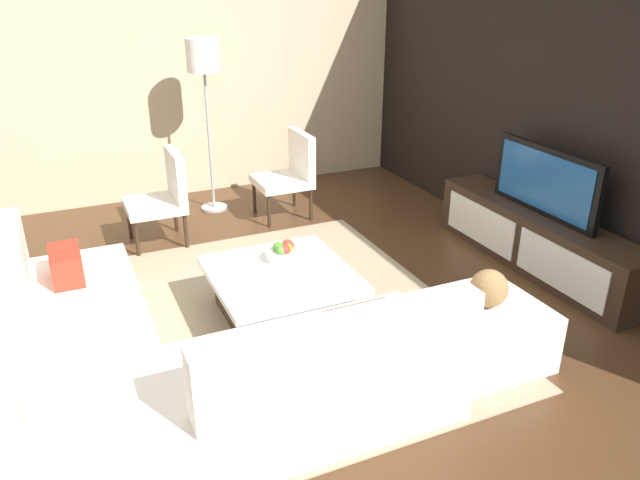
% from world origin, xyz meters
% --- Properties ---
extents(ground_plane, '(14.00, 14.00, 0.00)m').
position_xyz_m(ground_plane, '(0.00, 0.00, 0.00)').
color(ground_plane, '#4C301C').
extents(feature_wall_back, '(6.40, 0.12, 2.80)m').
position_xyz_m(feature_wall_back, '(0.00, 2.70, 1.40)').
color(feature_wall_back, black).
rests_on(feature_wall_back, ground).
extents(side_wall_left, '(0.12, 5.20, 2.80)m').
position_xyz_m(side_wall_left, '(-3.20, 0.20, 1.40)').
color(side_wall_left, '#C6B28E').
rests_on(side_wall_left, ground).
extents(area_rug, '(3.08, 2.71, 0.01)m').
position_xyz_m(area_rug, '(-0.10, 0.00, 0.01)').
color(area_rug, tan).
rests_on(area_rug, ground).
extents(media_console, '(2.16, 0.43, 0.50)m').
position_xyz_m(media_console, '(-0.00, 2.40, 0.25)').
color(media_console, '#332319').
rests_on(media_console, ground).
extents(television, '(1.14, 0.06, 0.56)m').
position_xyz_m(television, '(0.00, 2.40, 0.78)').
color(television, black).
rests_on(television, media_console).
extents(sectional_couch, '(2.41, 2.41, 0.82)m').
position_xyz_m(sectional_couch, '(0.52, -0.85, 0.28)').
color(sectional_couch, white).
rests_on(sectional_couch, ground).
extents(coffee_table, '(1.02, 0.99, 0.38)m').
position_xyz_m(coffee_table, '(-0.10, 0.10, 0.20)').
color(coffee_table, '#332319').
rests_on(coffee_table, ground).
extents(accent_chair_near, '(0.53, 0.52, 0.87)m').
position_xyz_m(accent_chair_near, '(-1.84, -0.38, 0.49)').
color(accent_chair_near, '#332319').
rests_on(accent_chair_near, ground).
extents(floor_lamp, '(0.33, 0.33, 1.77)m').
position_xyz_m(floor_lamp, '(-2.51, 0.24, 1.50)').
color(floor_lamp, '#A5A5AA').
rests_on(floor_lamp, ground).
extents(ottoman, '(0.70, 0.70, 0.40)m').
position_xyz_m(ottoman, '(0.92, 1.13, 0.20)').
color(ottoman, white).
rests_on(ottoman, ground).
extents(fruit_bowl, '(0.28, 0.28, 0.14)m').
position_xyz_m(fruit_bowl, '(-0.28, 0.20, 0.44)').
color(fruit_bowl, silver).
rests_on(fruit_bowl, coffee_table).
extents(accent_chair_far, '(0.54, 0.53, 0.87)m').
position_xyz_m(accent_chair_far, '(-2.01, 0.94, 0.49)').
color(accent_chair_far, '#332319').
rests_on(accent_chair_far, ground).
extents(decorative_ball, '(0.25, 0.25, 0.25)m').
position_xyz_m(decorative_ball, '(0.92, 1.13, 0.52)').
color(decorative_ball, '#997247').
rests_on(decorative_ball, ottoman).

